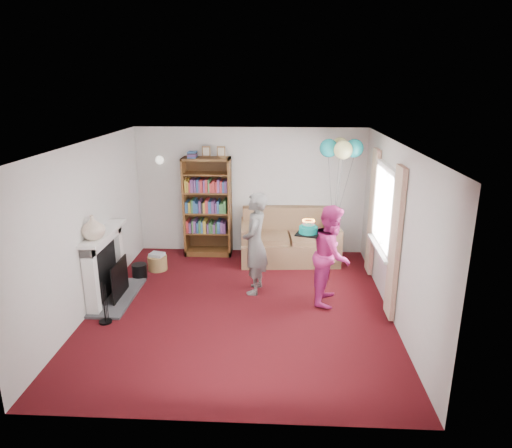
# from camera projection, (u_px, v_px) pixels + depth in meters

# --- Properties ---
(ground) EXTENTS (5.00, 5.00, 0.00)m
(ground) POSITION_uv_depth(u_px,v_px,m) (240.00, 307.00, 7.03)
(ground) COLOR black
(ground) RESTS_ON ground
(wall_back) EXTENTS (4.50, 0.02, 2.50)m
(wall_back) POSITION_uv_depth(u_px,v_px,m) (250.00, 191.00, 9.05)
(wall_back) COLOR silver
(wall_back) RESTS_ON ground
(wall_left) EXTENTS (0.02, 5.00, 2.50)m
(wall_left) POSITION_uv_depth(u_px,v_px,m) (88.00, 227.00, 6.77)
(wall_left) COLOR silver
(wall_left) RESTS_ON ground
(wall_right) EXTENTS (0.02, 5.00, 2.50)m
(wall_right) POSITION_uv_depth(u_px,v_px,m) (396.00, 232.00, 6.54)
(wall_right) COLOR silver
(wall_right) RESTS_ON ground
(ceiling) EXTENTS (4.50, 5.00, 0.01)m
(ceiling) POSITION_uv_depth(u_px,v_px,m) (239.00, 143.00, 6.28)
(ceiling) COLOR white
(ceiling) RESTS_ON wall_back
(fireplace) EXTENTS (0.55, 1.80, 1.12)m
(fireplace) POSITION_uv_depth(u_px,v_px,m) (109.00, 269.00, 7.16)
(fireplace) COLOR #3F3F42
(fireplace) RESTS_ON ground
(window_bay) EXTENTS (0.14, 2.02, 2.20)m
(window_bay) POSITION_uv_depth(u_px,v_px,m) (383.00, 223.00, 7.13)
(window_bay) COLOR white
(window_bay) RESTS_ON ground
(wall_sconce) EXTENTS (0.16, 0.23, 0.16)m
(wall_sconce) POSITION_uv_depth(u_px,v_px,m) (160.00, 160.00, 8.81)
(wall_sconce) COLOR gold
(wall_sconce) RESTS_ON ground
(bookcase) EXTENTS (0.92, 0.42, 2.16)m
(bookcase) POSITION_uv_depth(u_px,v_px,m) (208.00, 208.00, 8.98)
(bookcase) COLOR #472B14
(bookcase) RESTS_ON ground
(sofa) EXTENTS (1.85, 0.98, 0.98)m
(sofa) POSITION_uv_depth(u_px,v_px,m) (289.00, 241.00, 8.86)
(sofa) COLOR brown
(sofa) RESTS_ON ground
(wicker_basket) EXTENTS (0.35, 0.35, 0.32)m
(wicker_basket) POSITION_uv_depth(u_px,v_px,m) (157.00, 262.00, 8.40)
(wicker_basket) COLOR olive
(wicker_basket) RESTS_ON ground
(person_striped) EXTENTS (0.47, 0.65, 1.67)m
(person_striped) POSITION_uv_depth(u_px,v_px,m) (255.00, 243.00, 7.32)
(person_striped) COLOR black
(person_striped) RESTS_ON ground
(person_magenta) EXTENTS (0.74, 0.87, 1.56)m
(person_magenta) POSITION_uv_depth(u_px,v_px,m) (332.00, 255.00, 7.01)
(person_magenta) COLOR #B72471
(person_magenta) RESTS_ON ground
(birthday_cake) EXTENTS (0.34, 0.34, 0.22)m
(birthday_cake) POSITION_uv_depth(u_px,v_px,m) (308.00, 230.00, 6.88)
(birthday_cake) COLOR black
(birthday_cake) RESTS_ON ground
(balloons) EXTENTS (0.76, 0.76, 1.69)m
(balloons) POSITION_uv_depth(u_px,v_px,m) (341.00, 148.00, 7.91)
(balloons) COLOR #3F3F3F
(balloons) RESTS_ON ground
(mantel_vase) EXTENTS (0.43, 0.43, 0.36)m
(mantel_vase) POSITION_uv_depth(u_px,v_px,m) (93.00, 227.00, 6.60)
(mantel_vase) COLOR beige
(mantel_vase) RESTS_ON fireplace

